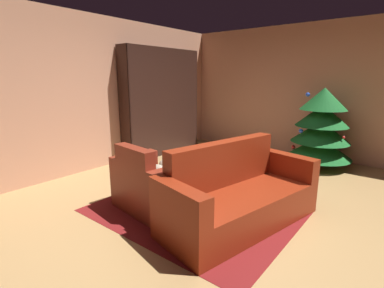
% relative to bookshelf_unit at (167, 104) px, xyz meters
% --- Properties ---
extents(ground_plane, '(7.66, 7.66, 0.00)m').
position_rel_bookshelf_unit_xyz_m(ground_plane, '(2.48, -1.65, -1.07)').
color(ground_plane, '#A57F4D').
extents(wall_back, '(5.51, 0.06, 2.71)m').
position_rel_bookshelf_unit_xyz_m(wall_back, '(2.48, 1.57, 0.29)').
color(wall_back, tan).
rests_on(wall_back, ground).
extents(wall_left, '(0.06, 6.50, 2.71)m').
position_rel_bookshelf_unit_xyz_m(wall_left, '(-0.24, -1.65, 0.29)').
color(wall_left, tan).
rests_on(wall_left, ground).
extents(area_rug, '(2.40, 1.95, 0.01)m').
position_rel_bookshelf_unit_xyz_m(area_rug, '(2.30, -1.94, -1.06)').
color(area_rug, maroon).
rests_on(area_rug, ground).
extents(bookshelf_unit, '(0.33, 2.04, 2.23)m').
position_rel_bookshelf_unit_xyz_m(bookshelf_unit, '(0.00, 0.00, 0.00)').
color(bookshelf_unit, black).
rests_on(bookshelf_unit, ground).
extents(armchair_red, '(1.06, 0.78, 0.85)m').
position_rel_bookshelf_unit_xyz_m(armchair_red, '(1.85, -2.27, -0.76)').
color(armchair_red, maroon).
rests_on(armchair_red, ground).
extents(couch_red, '(1.19, 2.05, 0.92)m').
position_rel_bookshelf_unit_xyz_m(couch_red, '(2.86, -1.87, -0.76)').
color(couch_red, maroon).
rests_on(couch_red, ground).
extents(coffee_table, '(0.72, 0.72, 0.44)m').
position_rel_bookshelf_unit_xyz_m(coffee_table, '(2.21, -1.88, -0.66)').
color(coffee_table, black).
rests_on(coffee_table, ground).
extents(book_stack_on_table, '(0.22, 0.18, 0.11)m').
position_rel_bookshelf_unit_xyz_m(book_stack_on_table, '(2.23, -1.86, -0.57)').
color(book_stack_on_table, red).
rests_on(book_stack_on_table, coffee_table).
extents(bottle_on_table, '(0.07, 0.07, 0.31)m').
position_rel_bookshelf_unit_xyz_m(bottle_on_table, '(2.21, -1.68, -0.50)').
color(bottle_on_table, '#1D6224').
rests_on(bottle_on_table, coffee_table).
extents(decorated_tree, '(1.15, 1.15, 1.47)m').
position_rel_bookshelf_unit_xyz_m(decorated_tree, '(2.98, 0.95, -0.33)').
color(decorated_tree, brown).
rests_on(decorated_tree, ground).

